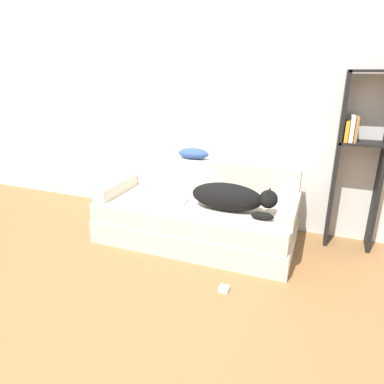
# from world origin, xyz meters

# --- Properties ---
(ground_plane) EXTENTS (20.00, 20.00, 0.00)m
(ground_plane) POSITION_xyz_m (0.00, 0.00, 0.00)
(ground_plane) COLOR olive
(wall_back) EXTENTS (8.12, 0.06, 2.70)m
(wall_back) POSITION_xyz_m (0.00, 2.51, 1.35)
(wall_back) COLOR silver
(wall_back) RESTS_ON ground_plane
(couch) EXTENTS (1.99, 0.90, 0.42)m
(couch) POSITION_xyz_m (0.20, 1.85, 0.21)
(couch) COLOR beige
(couch) RESTS_ON ground_plane
(couch_backrest) EXTENTS (1.95, 0.15, 0.35)m
(couch_backrest) POSITION_xyz_m (0.20, 2.23, 0.59)
(couch_backrest) COLOR beige
(couch_backrest) RESTS_ON couch
(couch_arm_left) EXTENTS (0.15, 0.71, 0.13)m
(couch_arm_left) POSITION_xyz_m (-0.72, 1.84, 0.48)
(couch_arm_left) COLOR beige
(couch_arm_left) RESTS_ON couch
(couch_arm_right) EXTENTS (0.15, 0.71, 0.13)m
(couch_arm_right) POSITION_xyz_m (1.12, 1.84, 0.48)
(couch_arm_right) COLOR beige
(couch_arm_right) RESTS_ON couch
(dog) EXTENTS (0.83, 0.29, 0.27)m
(dog) POSITION_xyz_m (0.59, 1.79, 0.55)
(dog) COLOR black
(dog) RESTS_ON couch
(laptop) EXTENTS (0.31, 0.23, 0.02)m
(laptop) POSITION_xyz_m (-0.03, 1.80, 0.43)
(laptop) COLOR #B7B7BC
(laptop) RESTS_ON couch
(throw_pillow) EXTENTS (0.34, 0.18, 0.12)m
(throw_pillow) POSITION_xyz_m (0.03, 2.25, 0.83)
(throw_pillow) COLOR #335199
(throw_pillow) RESTS_ON couch_backrest
(bookshelf) EXTENTS (0.43, 0.26, 1.70)m
(bookshelf) POSITION_xyz_m (1.67, 2.33, 0.95)
(bookshelf) COLOR black
(bookshelf) RESTS_ON ground_plane
(power_adapter) EXTENTS (0.08, 0.08, 0.03)m
(power_adapter) POSITION_xyz_m (0.74, 1.10, 0.02)
(power_adapter) COLOR white
(power_adapter) RESTS_ON ground_plane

